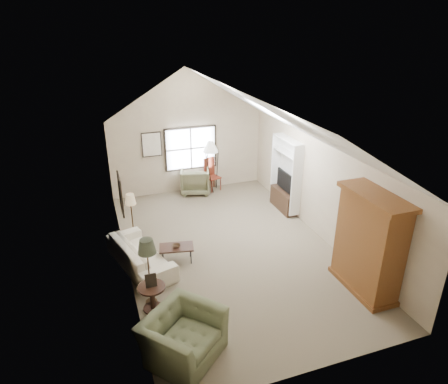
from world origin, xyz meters
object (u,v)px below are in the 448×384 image
object	(u,v)px
armchair_far	(195,180)
armoire	(369,243)
armchair_near	(183,336)
side_chair	(213,175)
side_table	(152,298)
coffee_table	(177,254)
sofa	(140,254)

from	to	relation	value
armchair_far	armoire	bearing A→B (deg)	124.93
armchair_near	side_chair	distance (m)	7.18
side_table	coffee_table	bearing A→B (deg)	60.93
armoire	armchair_near	world-z (taller)	armoire
coffee_table	side_chair	distance (m)	4.37
side_chair	armchair_far	bearing A→B (deg)	160.39
armchair_near	side_chair	bearing A→B (deg)	27.46
armchair_near	side_chair	xyz separation A→B (m)	(2.66, 6.67, 0.14)
sofa	coffee_table	bearing A→B (deg)	-112.56
sofa	side_chair	size ratio (longest dim) A/B	1.98
sofa	side_chair	distance (m)	4.75
coffee_table	armoire	bearing A→B (deg)	-32.91
armoire	side_chair	size ratio (longest dim) A/B	2.01
armoire	sofa	xyz separation A→B (m)	(-4.38, 2.39, -0.78)
armchair_far	sofa	bearing A→B (deg)	74.19
armoire	side_chair	world-z (taller)	armoire
armchair_near	coffee_table	bearing A→B (deg)	38.42
armchair_near	side_chair	size ratio (longest dim) A/B	1.16
armchair_near	armoire	bearing A→B (deg)	-32.88
sofa	side_table	world-z (taller)	sofa
sofa	armchair_near	size ratio (longest dim) A/B	1.72
armoire	armchair_near	distance (m)	4.19
armoire	side_chair	xyz separation A→B (m)	(-1.43, 6.10, -0.55)
armchair_far	side_chair	distance (m)	0.62
armoire	side_table	size ratio (longest dim) A/B	4.04
armoire	armchair_far	size ratio (longest dim) A/B	2.34
armchair_far	side_table	distance (m)	5.81
armoire	side_table	bearing A→B (deg)	169.79
armchair_near	armchair_far	world-z (taller)	armchair_far
armchair_near	sofa	bearing A→B (deg)	54.84
armoire	sofa	size ratio (longest dim) A/B	1.01
sofa	side_chair	bearing A→B (deg)	-54.56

